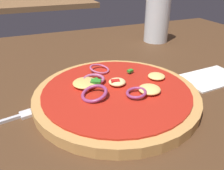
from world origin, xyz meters
name	(u,v)px	position (x,y,z in m)	size (l,w,h in m)	color
dining_table	(130,109)	(0.00, 0.00, 0.02)	(1.24, 1.05, 0.03)	#4C301C
pizza	(116,94)	(-0.02, 0.02, 0.04)	(0.29, 0.29, 0.04)	tan
fork	(4,121)	(-0.21, 0.02, 0.03)	(0.16, 0.04, 0.01)	silver
beer_glass	(157,23)	(0.24, 0.30, 0.09)	(0.07, 0.07, 0.13)	silver
napkin	(210,78)	(0.20, 0.02, 0.03)	(0.13, 0.09, 0.00)	white
background_table	(24,3)	(-0.09, 1.47, 0.02)	(0.90, 0.63, 0.03)	brown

